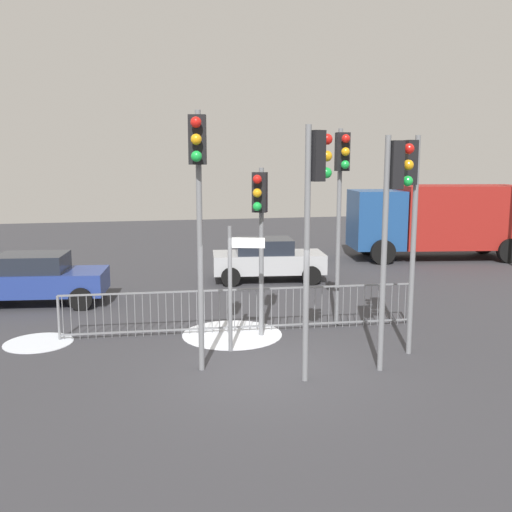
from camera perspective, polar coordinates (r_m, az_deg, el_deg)
The scene contains 14 objects.
ground_plane at distance 11.64m, azimuth 1.21°, elevation -11.22°, with size 60.00×60.00×0.00m, color #38383D.
traffic_light_rear_left at distance 10.47m, azimuth 5.77°, elevation 5.91°, with size 0.55×0.37×4.74m.
traffic_light_rear_right at distance 10.82m, azimuth -5.75°, elevation 7.12°, with size 0.36×0.56×5.03m.
traffic_light_foreground_left at distance 13.06m, azimuth 0.39°, elevation 4.13°, with size 0.40×0.53×3.95m.
traffic_light_foreground_right at distance 12.29m, azimuth 14.95°, elevation 5.75°, with size 0.57×0.32×4.62m.
traffic_light_mid_left at distance 11.23m, azimuth 13.46°, elevation 5.34°, with size 0.57×0.34×4.58m.
traffic_light_mid_right at distance 14.04m, azimuth 8.46°, elevation 7.10°, with size 0.33×0.57×4.87m.
direction_sign_post at distance 12.31m, azimuth -2.28°, elevation -2.56°, with size 0.76×0.28×2.74m.
pedestrian_guard_railing at distance 13.93m, azimuth -1.41°, elevation -5.33°, with size 8.57×0.58×1.07m.
car_silver_mid at distance 19.84m, azimuth 1.12°, elevation -0.27°, with size 3.98×2.32×1.47m.
car_blue_far at distance 17.73m, azimuth -20.92°, elevation -2.06°, with size 3.98×2.32×1.47m.
delivery_truck at distance 25.38m, azimuth 17.54°, elevation 3.62°, with size 7.33×3.63×3.10m.
snow_patch_kerb at distance 14.13m, azimuth -20.78°, elevation -8.05°, with size 1.54×1.54×0.01m, color silver.
snow_patch_island at distance 13.86m, azimuth -2.38°, elevation -7.77°, with size 2.38×2.38×0.01m, color white.
Camera 1 is at (-2.60, -10.58, 4.09)m, focal length 40.29 mm.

